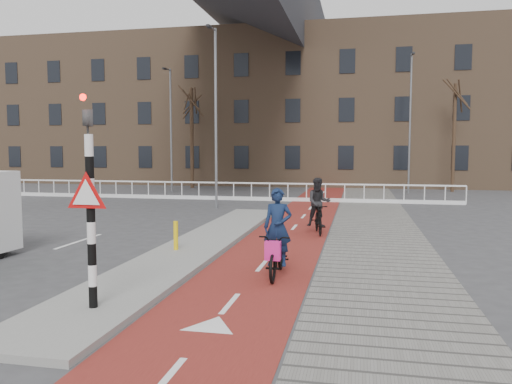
# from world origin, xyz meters

# --- Properties ---
(ground) EXTENTS (120.00, 120.00, 0.00)m
(ground) POSITION_xyz_m (0.00, 0.00, 0.00)
(ground) COLOR #38383A
(ground) RESTS_ON ground
(bike_lane) EXTENTS (2.50, 60.00, 0.01)m
(bike_lane) POSITION_xyz_m (1.50, 10.00, 0.01)
(bike_lane) COLOR maroon
(bike_lane) RESTS_ON ground
(sidewalk) EXTENTS (3.00, 60.00, 0.01)m
(sidewalk) POSITION_xyz_m (4.30, 10.00, 0.01)
(sidewalk) COLOR slate
(sidewalk) RESTS_ON ground
(curb_island) EXTENTS (1.80, 16.00, 0.12)m
(curb_island) POSITION_xyz_m (-0.70, 4.00, 0.06)
(curb_island) COLOR gray
(curb_island) RESTS_ON ground
(traffic_signal) EXTENTS (0.80, 0.80, 3.68)m
(traffic_signal) POSITION_xyz_m (-0.60, -2.02, 1.99)
(traffic_signal) COLOR black
(traffic_signal) RESTS_ON curb_island
(bollard) EXTENTS (0.12, 0.12, 0.76)m
(bollard) POSITION_xyz_m (-0.98, 2.86, 0.50)
(bollard) COLOR yellow
(bollard) RESTS_ON curb_island
(cyclist_near) EXTENTS (0.68, 1.85, 1.92)m
(cyclist_near) POSITION_xyz_m (2.02, 1.07, 0.65)
(cyclist_near) COLOR black
(cyclist_near) RESTS_ON bike_lane
(cyclist_far) EXTENTS (0.88, 1.75, 1.84)m
(cyclist_far) POSITION_xyz_m (2.45, 6.76, 0.77)
(cyclist_far) COLOR black
(cyclist_far) RESTS_ON bike_lane
(railing) EXTENTS (28.00, 0.10, 0.99)m
(railing) POSITION_xyz_m (-5.00, 17.00, 0.31)
(railing) COLOR silver
(railing) RESTS_ON ground
(townhouse_row) EXTENTS (46.00, 10.00, 15.90)m
(townhouse_row) POSITION_xyz_m (-3.00, 32.00, 7.81)
(townhouse_row) COLOR #7F6047
(townhouse_row) RESTS_ON ground
(tree_mid) EXTENTS (0.27, 0.27, 7.15)m
(tree_mid) POSITION_xyz_m (-8.14, 25.04, 3.57)
(tree_mid) COLOR #322316
(tree_mid) RESTS_ON ground
(tree_right) EXTENTS (0.22, 0.22, 7.03)m
(tree_right) POSITION_xyz_m (9.75, 25.17, 3.51)
(tree_right) COLOR #322316
(tree_right) RESTS_ON ground
(streetlight_near) EXTENTS (0.12, 0.12, 8.30)m
(streetlight_near) POSITION_xyz_m (-2.84, 13.05, 4.15)
(streetlight_near) COLOR slate
(streetlight_near) RESTS_ON ground
(streetlight_left) EXTENTS (0.12, 0.12, 7.97)m
(streetlight_left) POSITION_xyz_m (-8.33, 21.47, 3.98)
(streetlight_left) COLOR slate
(streetlight_left) RESTS_ON ground
(streetlight_right) EXTENTS (0.12, 0.12, 8.71)m
(streetlight_right) POSITION_xyz_m (6.82, 23.52, 4.36)
(streetlight_right) COLOR slate
(streetlight_right) RESTS_ON ground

